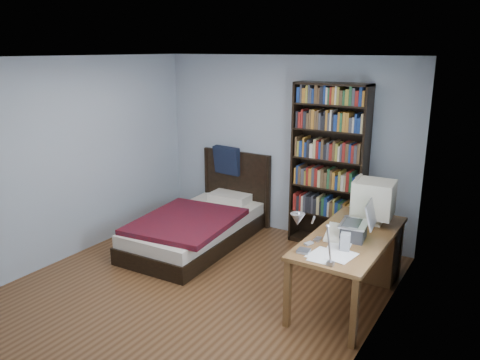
{
  "coord_description": "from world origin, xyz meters",
  "views": [
    {
      "loc": [
        2.88,
        -3.72,
        2.58
      ],
      "look_at": [
        0.1,
        0.79,
        1.09
      ],
      "focal_mm": 35.0,
      "sensor_mm": 36.0,
      "label": 1
    }
  ],
  "objects_px": {
    "laptop": "(355,229)",
    "crt_monitor": "(373,199)",
    "keyboard": "(336,233)",
    "speaker": "(345,242)",
    "bed": "(201,224)",
    "desk": "(363,247)",
    "desk_lamp": "(303,225)",
    "bookshelf": "(329,167)",
    "soda_can": "(347,221)"
  },
  "relations": [
    {
      "from": "laptop",
      "to": "speaker",
      "type": "relative_size",
      "value": 2.35
    },
    {
      "from": "soda_can",
      "to": "laptop",
      "type": "bearing_deg",
      "value": -57.64
    },
    {
      "from": "soda_can",
      "to": "bookshelf",
      "type": "xyz_separation_m",
      "value": [
        -0.63,
        1.04,
        0.3
      ]
    },
    {
      "from": "laptop",
      "to": "speaker",
      "type": "distance_m",
      "value": 0.32
    },
    {
      "from": "desk",
      "to": "crt_monitor",
      "type": "distance_m",
      "value": 0.59
    },
    {
      "from": "laptop",
      "to": "bed",
      "type": "xyz_separation_m",
      "value": [
        -2.32,
        0.52,
        -0.59
      ]
    },
    {
      "from": "desk_lamp",
      "to": "bed",
      "type": "xyz_separation_m",
      "value": [
        -2.21,
        1.57,
        -0.96
      ]
    },
    {
      "from": "speaker",
      "to": "keyboard",
      "type": "bearing_deg",
      "value": 108.31
    },
    {
      "from": "laptop",
      "to": "keyboard",
      "type": "bearing_deg",
      "value": 172.2
    },
    {
      "from": "soda_can",
      "to": "speaker",
      "type": "bearing_deg",
      "value": -72.31
    },
    {
      "from": "desk_lamp",
      "to": "laptop",
      "type": "bearing_deg",
      "value": 84.05
    },
    {
      "from": "bed",
      "to": "bookshelf",
      "type": "bearing_deg",
      "value": 28.42
    },
    {
      "from": "laptop",
      "to": "bookshelf",
      "type": "distance_m",
      "value": 1.59
    },
    {
      "from": "soda_can",
      "to": "bed",
      "type": "bearing_deg",
      "value": 173.98
    },
    {
      "from": "speaker",
      "to": "bookshelf",
      "type": "xyz_separation_m",
      "value": [
        -0.83,
        1.65,
        0.27
      ]
    },
    {
      "from": "speaker",
      "to": "soda_can",
      "type": "relative_size",
      "value": 1.51
    },
    {
      "from": "desk",
      "to": "bed",
      "type": "xyz_separation_m",
      "value": [
        -2.25,
        -0.04,
        -0.17
      ]
    },
    {
      "from": "desk",
      "to": "crt_monitor",
      "type": "height_order",
      "value": "crt_monitor"
    },
    {
      "from": "keyboard",
      "to": "soda_can",
      "type": "height_order",
      "value": "soda_can"
    },
    {
      "from": "desk",
      "to": "desk_lamp",
      "type": "xyz_separation_m",
      "value": [
        -0.04,
        -1.61,
        0.79
      ]
    },
    {
      "from": "keyboard",
      "to": "speaker",
      "type": "distance_m",
      "value": 0.41
    },
    {
      "from": "laptop",
      "to": "soda_can",
      "type": "height_order",
      "value": "laptop"
    },
    {
      "from": "desk",
      "to": "bed",
      "type": "distance_m",
      "value": 2.26
    },
    {
      "from": "laptop",
      "to": "keyboard",
      "type": "relative_size",
      "value": 0.84
    },
    {
      "from": "desk_lamp",
      "to": "speaker",
      "type": "distance_m",
      "value": 0.84
    },
    {
      "from": "laptop",
      "to": "keyboard",
      "type": "xyz_separation_m",
      "value": [
        -0.21,
        0.03,
        -0.1
      ]
    },
    {
      "from": "speaker",
      "to": "crt_monitor",
      "type": "bearing_deg",
      "value": 76.65
    },
    {
      "from": "desk",
      "to": "soda_can",
      "type": "bearing_deg",
      "value": -115.23
    },
    {
      "from": "speaker",
      "to": "bed",
      "type": "relative_size",
      "value": 0.08
    },
    {
      "from": "soda_can",
      "to": "bookshelf",
      "type": "bearing_deg",
      "value": 121.25
    },
    {
      "from": "desk_lamp",
      "to": "keyboard",
      "type": "xyz_separation_m",
      "value": [
        -0.1,
        1.08,
        -0.47
      ]
    },
    {
      "from": "keyboard",
      "to": "bookshelf",
      "type": "relative_size",
      "value": 0.23
    },
    {
      "from": "speaker",
      "to": "bookshelf",
      "type": "bearing_deg",
      "value": 102.56
    },
    {
      "from": "desk",
      "to": "desk_lamp",
      "type": "bearing_deg",
      "value": -91.5
    },
    {
      "from": "soda_can",
      "to": "bed",
      "type": "relative_size",
      "value": 0.05
    },
    {
      "from": "keyboard",
      "to": "laptop",
      "type": "bearing_deg",
      "value": -21.64
    },
    {
      "from": "desk_lamp",
      "to": "keyboard",
      "type": "distance_m",
      "value": 1.18
    },
    {
      "from": "bookshelf",
      "to": "bed",
      "type": "xyz_separation_m",
      "value": [
        -1.5,
        -0.81,
        -0.84
      ]
    },
    {
      "from": "laptop",
      "to": "crt_monitor",
      "type": "bearing_deg",
      "value": 90.41
    },
    {
      "from": "desk",
      "to": "bookshelf",
      "type": "xyz_separation_m",
      "value": [
        -0.75,
        0.78,
        0.67
      ]
    },
    {
      "from": "keyboard",
      "to": "bookshelf",
      "type": "height_order",
      "value": "bookshelf"
    },
    {
      "from": "desk",
      "to": "bookshelf",
      "type": "distance_m",
      "value": 1.27
    },
    {
      "from": "soda_can",
      "to": "bookshelf",
      "type": "distance_m",
      "value": 1.25
    },
    {
      "from": "crt_monitor",
      "to": "bed",
      "type": "xyz_separation_m",
      "value": [
        -2.32,
        -0.03,
        -0.75
      ]
    },
    {
      "from": "crt_monitor",
      "to": "keyboard",
      "type": "xyz_separation_m",
      "value": [
        -0.21,
        -0.53,
        -0.26
      ]
    },
    {
      "from": "bookshelf",
      "to": "keyboard",
      "type": "bearing_deg",
      "value": -65.06
    },
    {
      "from": "bookshelf",
      "to": "bed",
      "type": "relative_size",
      "value": 0.97
    },
    {
      "from": "desk_lamp",
      "to": "bed",
      "type": "height_order",
      "value": "desk_lamp"
    },
    {
      "from": "laptop",
      "to": "desk_lamp",
      "type": "height_order",
      "value": "desk_lamp"
    },
    {
      "from": "laptop",
      "to": "soda_can",
      "type": "relative_size",
      "value": 3.54
    }
  ]
}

